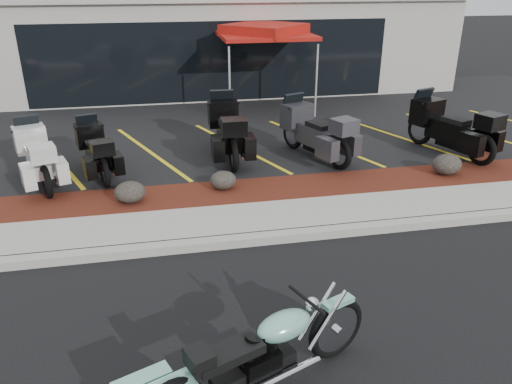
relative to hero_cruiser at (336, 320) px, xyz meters
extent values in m
plane|color=black|center=(0.08, 1.97, -0.52)|extent=(90.00, 90.00, 0.00)
cube|color=gray|center=(0.08, 2.87, -0.44)|extent=(24.00, 0.25, 0.15)
cube|color=gray|center=(0.08, 3.57, -0.44)|extent=(24.00, 1.20, 0.15)
cube|color=#37170C|center=(0.08, 4.77, -0.44)|extent=(24.00, 1.20, 0.16)
cube|color=black|center=(0.08, 10.17, -0.44)|extent=(26.00, 9.60, 0.15)
cube|color=#9B968C|center=(0.08, 16.47, 1.48)|extent=(18.00, 8.00, 4.00)
cube|color=black|center=(0.08, 12.49, 0.98)|extent=(12.00, 0.06, 2.60)
ellipsoid|color=black|center=(-2.50, 4.62, -0.15)|extent=(0.59, 0.49, 0.42)
ellipsoid|color=black|center=(-0.66, 4.92, -0.17)|extent=(0.54, 0.45, 0.38)
ellipsoid|color=black|center=(4.25, 4.77, -0.13)|extent=(0.65, 0.54, 0.46)
cone|color=#D46507|center=(0.13, 10.36, -0.15)|extent=(0.37, 0.37, 0.44)
cylinder|color=silver|center=(-0.01, 10.37, 0.72)|extent=(0.06, 0.06, 2.17)
cylinder|color=silver|center=(2.56, 9.75, 0.72)|extent=(0.06, 0.06, 2.17)
cylinder|color=silver|center=(0.60, 12.93, 0.72)|extent=(0.06, 0.06, 2.17)
cylinder|color=silver|center=(3.17, 12.32, 0.72)|extent=(0.06, 0.06, 2.17)
cube|color=maroon|center=(1.58, 11.34, 1.94)|extent=(3.41, 3.41, 0.11)
cube|color=maroon|center=(1.58, 11.34, 2.10)|extent=(2.85, 2.85, 0.33)
camera|label=1|loc=(-1.83, -4.42, 3.69)|focal=35.00mm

